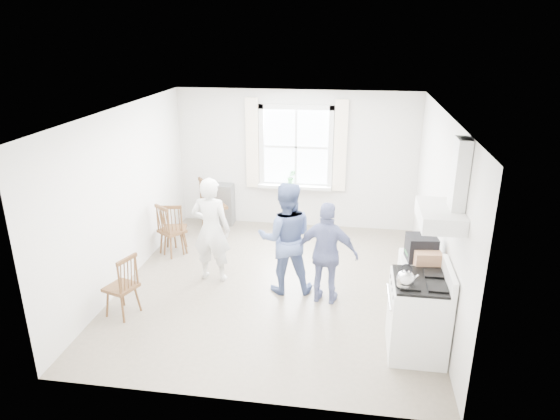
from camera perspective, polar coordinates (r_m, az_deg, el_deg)
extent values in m
cube|color=gray|center=(7.60, -0.54, -8.62)|extent=(4.62, 5.12, 0.02)
cube|color=beige|center=(9.45, 1.85, 5.78)|extent=(4.62, 0.04, 2.64)
cube|color=beige|center=(4.80, -5.41, -9.21)|extent=(4.62, 0.04, 2.64)
cube|color=beige|center=(7.73, -17.43, 1.54)|extent=(0.04, 5.12, 2.64)
cube|color=beige|center=(7.08, 17.87, -0.20)|extent=(0.04, 5.12, 2.64)
cube|color=white|center=(6.74, -0.62, 11.31)|extent=(4.62, 5.12, 0.02)
cube|color=white|center=(9.36, 1.85, 7.21)|extent=(1.20, 0.02, 1.40)
cube|color=silver|center=(9.19, 1.88, 11.70)|extent=(1.38, 0.09, 0.09)
cube|color=silver|center=(9.52, 1.77, 2.79)|extent=(1.38, 0.09, 0.09)
cube|color=silver|center=(9.42, -2.11, 7.30)|extent=(0.09, 0.09, 1.58)
cube|color=silver|center=(9.28, 5.81, 7.00)|extent=(0.09, 0.09, 1.58)
cube|color=silver|center=(9.45, 1.72, 2.75)|extent=(1.38, 0.24, 0.06)
cube|color=white|center=(9.43, -3.18, 7.60)|extent=(0.24, 0.05, 1.70)
cube|color=white|center=(9.24, 6.91, 7.23)|extent=(0.24, 0.05, 1.70)
cube|color=silver|center=(5.64, 17.81, -0.61)|extent=(0.45, 0.76, 0.18)
cube|color=silver|center=(5.53, 19.86, 3.87)|extent=(0.14, 0.30, 0.76)
cube|color=slate|center=(9.79, -6.50, 0.66)|extent=(0.40, 0.30, 0.80)
cube|color=white|center=(6.18, 15.46, -11.73)|extent=(0.65, 0.76, 0.92)
cube|color=black|center=(5.94, 15.88, -7.83)|extent=(0.61, 0.72, 0.03)
cube|color=white|center=(5.96, 18.79, -7.19)|extent=(0.06, 0.76, 0.20)
cylinder|color=silver|center=(6.02, 12.37, -9.69)|extent=(0.02, 0.61, 0.02)
sphere|color=silver|center=(5.69, 14.16, -7.65)|extent=(0.20, 0.20, 0.20)
cylinder|color=silver|center=(5.72, 14.11, -8.18)|extent=(0.18, 0.18, 0.04)
torus|color=black|center=(5.64, 14.27, -6.57)|extent=(0.13, 0.03, 0.13)
cube|color=silver|center=(6.79, 15.46, -8.72)|extent=(0.50, 0.55, 0.90)
cube|color=black|center=(6.51, 15.79, -4.79)|extent=(0.39, 0.36, 0.17)
cube|color=black|center=(6.45, 15.92, -3.51)|extent=(0.39, 0.36, 0.15)
cube|color=#A57350|center=(6.34, 16.50, -5.41)|extent=(0.34, 0.26, 0.20)
cube|color=#4A2E18|center=(8.70, -12.01, -2.14)|extent=(0.44, 0.43, 0.05)
cube|color=#4A2E18|center=(8.47, -12.31, -1.02)|extent=(0.37, 0.12, 0.49)
cylinder|color=#4A2E18|center=(8.79, -11.91, -3.43)|extent=(0.03, 0.03, 0.39)
cube|color=#4A2E18|center=(8.62, -12.23, -2.37)|extent=(0.53, 0.52, 0.05)
cube|color=#4A2E18|center=(8.45, -13.28, -1.12)|extent=(0.33, 0.26, 0.49)
cylinder|color=#4A2E18|center=(8.70, -12.13, -3.68)|extent=(0.03, 0.03, 0.39)
cube|color=#4A2E18|center=(7.02, -17.71, -8.42)|extent=(0.46, 0.47, 0.04)
cube|color=#4A2E18|center=(6.81, -16.95, -6.98)|extent=(0.16, 0.36, 0.48)
cylinder|color=#4A2E18|center=(7.12, -17.53, -9.91)|extent=(0.03, 0.03, 0.38)
imported|color=silver|center=(7.50, -7.87, -2.25)|extent=(0.64, 0.64, 1.62)
imported|color=#4F6294|center=(7.11, 0.67, -3.23)|extent=(0.92, 0.92, 1.65)
imported|color=navy|center=(6.88, 5.41, -4.98)|extent=(0.99, 0.99, 1.47)
imported|color=#33733A|center=(9.38, 1.31, 3.76)|extent=(0.19, 0.19, 0.29)
cube|color=#4A2E18|center=(9.49, -7.59, 0.42)|extent=(0.60, 0.60, 0.05)
cube|color=#4A2E18|center=(9.34, -8.74, 1.86)|extent=(0.30, 0.37, 0.56)
cylinder|color=#4A2E18|center=(9.58, -7.52, -0.95)|extent=(0.04, 0.04, 0.45)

